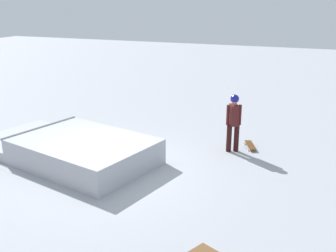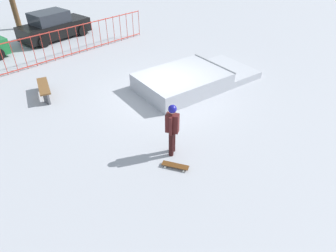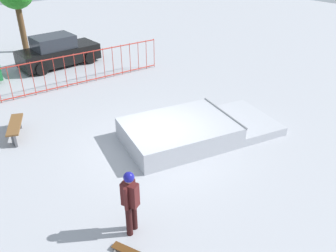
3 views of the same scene
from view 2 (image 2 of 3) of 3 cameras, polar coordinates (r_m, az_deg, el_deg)
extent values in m
plane|color=#A8AAB2|center=(12.34, -0.42, 5.97)|extent=(60.00, 60.00, 0.00)
cube|color=#B0B3BB|center=(12.69, 2.75, 8.57)|extent=(4.10, 3.36, 0.70)
cube|color=#B0B3BB|center=(14.46, 11.31, 10.49)|extent=(2.35, 2.95, 0.30)
cylinder|color=gray|center=(13.64, 8.88, 11.77)|extent=(0.68, 2.55, 0.08)
cylinder|color=black|center=(9.10, 0.97, -2.75)|extent=(0.15, 0.15, 0.82)
cylinder|color=black|center=(8.93, 0.61, -3.58)|extent=(0.15, 0.15, 0.82)
cube|color=#4C1919|center=(8.60, 0.83, 0.56)|extent=(0.36, 0.44, 0.60)
cylinder|color=#4C1919|center=(8.74, 1.12, 1.19)|extent=(0.09, 0.09, 0.60)
cylinder|color=#4C1919|center=(8.46, 0.53, -0.08)|extent=(0.09, 0.09, 0.60)
sphere|color=tan|center=(8.35, 0.85, 3.11)|extent=(0.22, 0.22, 0.22)
sphere|color=navy|center=(8.34, 0.86, 3.29)|extent=(0.25, 0.25, 0.25)
cube|color=#593314|center=(8.72, 1.41, -7.58)|extent=(0.49, 0.81, 0.02)
cylinder|color=silver|center=(8.79, 3.38, -7.72)|extent=(0.05, 0.06, 0.06)
cylinder|color=silver|center=(8.62, 2.98, -8.71)|extent=(0.05, 0.06, 0.06)
cylinder|color=silver|center=(8.90, -0.12, -6.98)|extent=(0.05, 0.06, 0.06)
cylinder|color=silver|center=(8.74, -0.59, -7.94)|extent=(0.05, 0.06, 0.06)
cylinder|color=#B22D23|center=(16.64, -18.93, 17.38)|extent=(9.59, 0.64, 0.05)
cylinder|color=#B22D23|center=(17.05, -18.06, 13.09)|extent=(9.59, 0.64, 0.05)
cylinder|color=#B22D23|center=(15.69, -29.14, 11.09)|extent=(0.03, 0.03, 1.50)
cylinder|color=#B22D23|center=(15.81, -27.55, 11.73)|extent=(0.03, 0.03, 1.50)
cylinder|color=#B22D23|center=(15.95, -25.98, 12.35)|extent=(0.03, 0.03, 1.50)
cylinder|color=#B22D23|center=(16.11, -24.43, 12.95)|extent=(0.03, 0.03, 1.50)
cylinder|color=#B22D23|center=(16.27, -22.90, 13.52)|extent=(0.03, 0.03, 1.50)
cylinder|color=#B22D23|center=(16.45, -21.39, 14.08)|extent=(0.03, 0.03, 1.50)
cylinder|color=#B22D23|center=(16.64, -19.92, 14.61)|extent=(0.03, 0.03, 1.50)
cylinder|color=#B22D23|center=(16.84, -18.47, 15.13)|extent=(0.03, 0.03, 1.50)
cylinder|color=#B22D23|center=(17.05, -17.05, 15.62)|extent=(0.03, 0.03, 1.50)
cylinder|color=#B22D23|center=(17.27, -15.66, 16.09)|extent=(0.03, 0.03, 1.50)
cylinder|color=#B22D23|center=(17.51, -14.29, 16.54)|extent=(0.03, 0.03, 1.50)
cylinder|color=#B22D23|center=(17.75, -12.96, 16.97)|extent=(0.03, 0.03, 1.50)
cylinder|color=#B22D23|center=(18.00, -11.66, 17.38)|extent=(0.03, 0.03, 1.50)
cylinder|color=#B22D23|center=(18.27, -10.39, 17.77)|extent=(0.03, 0.03, 1.50)
cylinder|color=#B22D23|center=(18.54, -9.16, 18.14)|extent=(0.03, 0.03, 1.50)
cylinder|color=#B22D23|center=(18.82, -7.95, 18.49)|extent=(0.03, 0.03, 1.50)
cylinder|color=#B22D23|center=(19.10, -6.77, 18.83)|extent=(0.03, 0.03, 1.50)
cylinder|color=#B22D23|center=(19.40, -5.63, 19.14)|extent=(0.03, 0.03, 1.50)
cube|color=brown|center=(13.08, -22.85, 7.09)|extent=(1.03, 1.62, 0.06)
cube|color=#4C4C51|center=(13.77, -22.89, 7.32)|extent=(0.08, 0.36, 0.42)
cube|color=#4C4C51|center=(12.60, -22.33, 4.91)|extent=(0.08, 0.36, 0.42)
cube|color=black|center=(20.01, -20.95, 17.06)|extent=(4.14, 1.81, 0.80)
cube|color=#262B33|center=(19.73, -21.91, 18.84)|extent=(2.04, 1.55, 0.64)
cylinder|color=black|center=(21.44, -19.00, 17.87)|extent=(0.65, 0.24, 0.64)
cylinder|color=black|center=(20.08, -16.13, 17.28)|extent=(0.65, 0.24, 0.64)
cylinder|color=black|center=(20.20, -25.41, 15.45)|extent=(0.65, 0.24, 0.64)
cylinder|color=black|center=(18.74, -22.84, 14.73)|extent=(0.65, 0.24, 0.64)
cylinder|color=brown|center=(22.71, -27.58, 19.75)|extent=(0.34, 0.34, 2.84)
camera|label=1|loc=(15.90, -41.08, 21.41)|focal=42.70mm
camera|label=3|loc=(2.39, 68.62, 23.40)|focal=37.56mm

